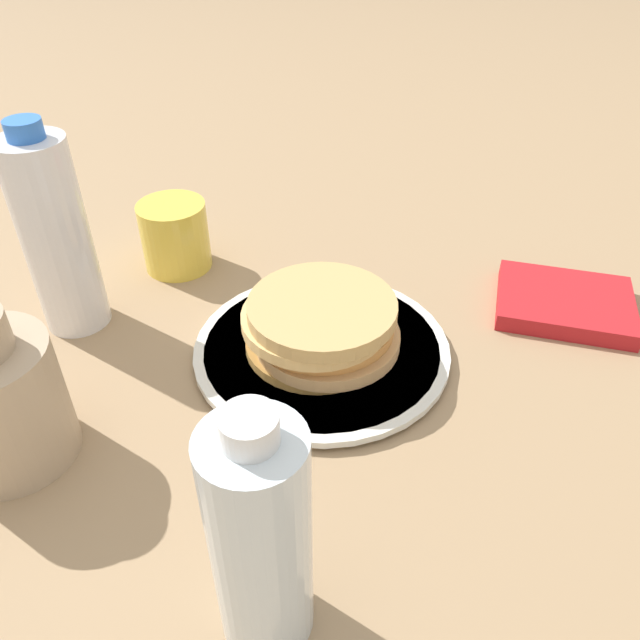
{
  "coord_description": "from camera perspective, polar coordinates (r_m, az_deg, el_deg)",
  "views": [
    {
      "loc": [
        0.01,
        0.49,
        0.42
      ],
      "look_at": [
        0.0,
        0.0,
        0.05
      ],
      "focal_mm": 35.0,
      "sensor_mm": 36.0,
      "label": 1
    }
  ],
  "objects": [
    {
      "name": "water_bottle_mid",
      "position": [
        0.69,
        -23.01,
        7.06
      ],
      "size": [
        0.07,
        0.07,
        0.23
      ],
      "color": "white",
      "rests_on": "ground_plane"
    },
    {
      "name": "plate",
      "position": [
        0.64,
        0.0,
        -2.83
      ],
      "size": [
        0.26,
        0.26,
        0.01
      ],
      "color": "silver",
      "rests_on": "ground_plane"
    },
    {
      "name": "juice_glass",
      "position": [
        0.78,
        -13.11,
        7.51
      ],
      "size": [
        0.08,
        0.08,
        0.08
      ],
      "color": "yellow",
      "rests_on": "ground_plane"
    },
    {
      "name": "ground_plane",
      "position": [
        0.65,
        0.16,
        -3.16
      ],
      "size": [
        4.0,
        4.0,
        0.0
      ],
      "primitive_type": "plane",
      "color": "#9E7F5B"
    },
    {
      "name": "napkin",
      "position": [
        0.75,
        21.46,
        1.47
      ],
      "size": [
        0.17,
        0.15,
        0.02
      ],
      "color": "red",
      "rests_on": "ground_plane"
    },
    {
      "name": "pancake_stack",
      "position": [
        0.61,
        0.06,
        -0.51
      ],
      "size": [
        0.16,
        0.15,
        0.06
      ],
      "color": "#B3833D",
      "rests_on": "plate"
    },
    {
      "name": "water_bottle_near",
      "position": [
        0.4,
        -5.47,
        -19.37
      ],
      "size": [
        0.06,
        0.06,
        0.2
      ],
      "color": "silver",
      "rests_on": "ground_plane"
    }
  ]
}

